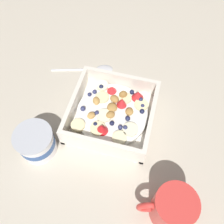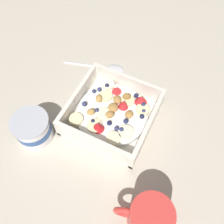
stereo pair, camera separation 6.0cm
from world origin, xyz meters
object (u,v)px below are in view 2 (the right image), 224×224
object	(u,v)px
coffee_mug	(149,218)
yogurt_cup	(33,129)
spoon	(106,67)
fruit_bowl	(112,114)

from	to	relation	value
coffee_mug	yogurt_cup	bearing A→B (deg)	78.55
yogurt_cup	coffee_mug	xyz separation A→B (m)	(-0.06, -0.31, 0.01)
spoon	yogurt_cup	xyz separation A→B (m)	(-0.26, 0.05, 0.03)
fruit_bowl	yogurt_cup	bearing A→B (deg)	131.00
fruit_bowl	coffee_mug	distance (m)	0.25
coffee_mug	fruit_bowl	bearing A→B (deg)	41.66
fruit_bowl	yogurt_cup	distance (m)	0.19
fruit_bowl	spoon	world-z (taller)	fruit_bowl
spoon	yogurt_cup	bearing A→B (deg)	168.36
spoon	yogurt_cup	distance (m)	0.27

